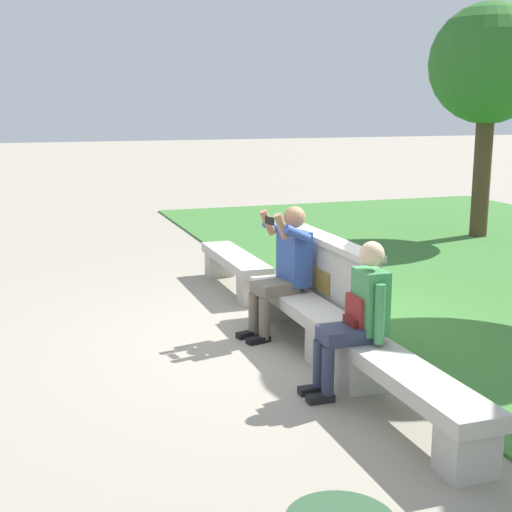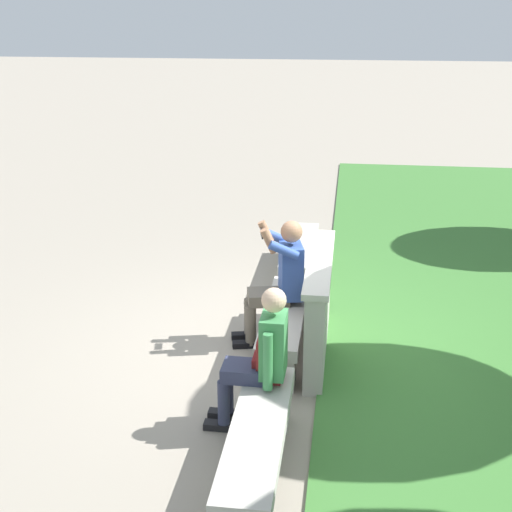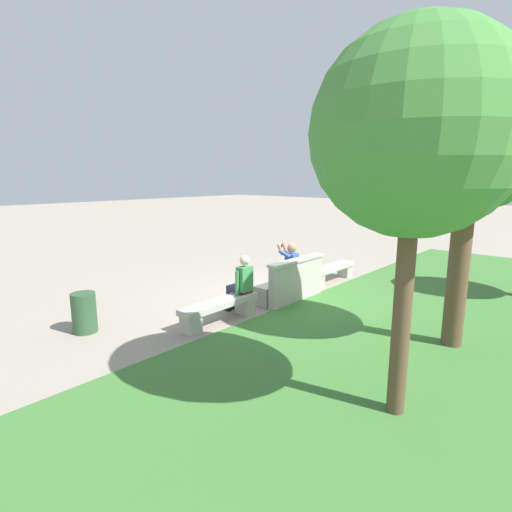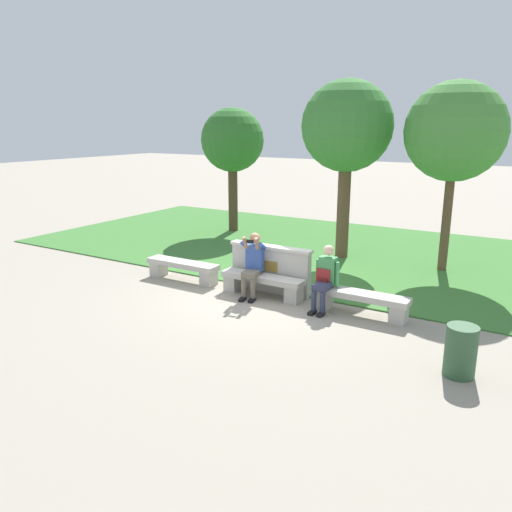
% 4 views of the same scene
% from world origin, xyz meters
% --- Properties ---
extents(ground_plane, '(80.00, 80.00, 0.00)m').
position_xyz_m(ground_plane, '(0.00, 0.00, 0.00)').
color(ground_plane, gray).
extents(grass_strip, '(18.06, 8.00, 0.03)m').
position_xyz_m(grass_strip, '(0.00, 4.38, 0.01)').
color(grass_strip, '#3D7533').
rests_on(grass_strip, ground).
extents(bench_main, '(1.83, 0.40, 0.45)m').
position_xyz_m(bench_main, '(-2.12, 0.00, 0.30)').
color(bench_main, '#B7B2A8').
rests_on(bench_main, ground).
extents(bench_near, '(1.83, 0.40, 0.45)m').
position_xyz_m(bench_near, '(0.00, 0.00, 0.30)').
color(bench_near, '#B7B2A8').
rests_on(bench_near, ground).
extents(bench_mid, '(1.83, 0.40, 0.45)m').
position_xyz_m(bench_mid, '(2.12, 0.00, 0.30)').
color(bench_mid, '#B7B2A8').
rests_on(bench_mid, ground).
extents(backrest_wall_with_plaque, '(1.88, 0.24, 1.01)m').
position_xyz_m(backrest_wall_with_plaque, '(0.00, 0.34, 0.52)').
color(backrest_wall_with_plaque, '#B7B2A8').
rests_on(backrest_wall_with_plaque, ground).
extents(person_photographer, '(0.53, 0.77, 1.32)m').
position_xyz_m(person_photographer, '(-0.18, -0.08, 0.74)').
color(person_photographer, black).
rests_on(person_photographer, ground).
extents(person_distant, '(0.48, 0.67, 1.26)m').
position_xyz_m(person_distant, '(1.43, -0.07, 0.67)').
color(person_distant, black).
rests_on(person_distant, ground).
extents(backpack, '(0.28, 0.24, 0.43)m').
position_xyz_m(backpack, '(1.39, -0.00, 0.63)').
color(backpack, maroon).
rests_on(backpack, bench_mid).
extents(tree_behind_wall, '(2.31, 2.31, 4.60)m').
position_xyz_m(tree_behind_wall, '(0.25, 3.79, 3.39)').
color(tree_behind_wall, brown).
rests_on(tree_behind_wall, ground).
extents(tree_right_background, '(2.29, 2.29, 4.47)m').
position_xyz_m(tree_right_background, '(2.84, 3.88, 3.30)').
color(tree_right_background, brown).
rests_on(tree_right_background, ground).
extents(trash_bin, '(0.44, 0.44, 0.75)m').
position_xyz_m(trash_bin, '(4.13, -1.52, 0.38)').
color(trash_bin, '#2D5133').
rests_on(trash_bin, ground).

